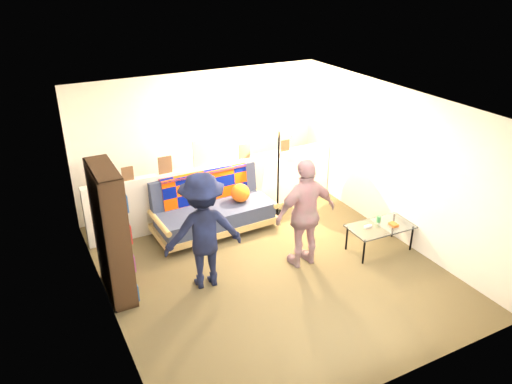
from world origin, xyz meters
TOP-DOWN VIEW (x-y plane):
  - ground at (0.00, 0.00)m, footprint 5.00×5.00m
  - room_shell at (0.00, 0.47)m, footprint 4.60×5.05m
  - half_wall_ledge at (0.00, 1.80)m, footprint 4.45×0.15m
  - ledge_decor at (-0.23, 1.78)m, footprint 2.97×0.02m
  - futon_sofa at (-0.27, 1.42)m, footprint 2.00×1.02m
  - bookshelf at (-2.08, 0.43)m, footprint 0.30×0.91m
  - coffee_table at (1.75, -0.35)m, footprint 1.01×0.59m
  - floor_lamp at (0.97, 1.44)m, footprint 0.32×0.30m
  - person_left at (-0.96, 0.07)m, footprint 1.14×0.75m
  - person_right at (0.52, -0.13)m, footprint 0.97×0.42m

SIDE VIEW (x-z plane):
  - ground at x=0.00m, z-range 0.00..0.00m
  - coffee_table at x=1.75m, z-range 0.13..0.65m
  - futon_sofa at x=-0.27m, z-range -0.03..0.81m
  - half_wall_ledge at x=0.00m, z-range 0.00..1.00m
  - person_right at x=0.52m, z-range 0.00..1.64m
  - person_left at x=-0.96m, z-range 0.00..1.65m
  - bookshelf at x=-2.08m, z-range -0.06..1.75m
  - floor_lamp at x=0.97m, z-range 0.34..1.94m
  - ledge_decor at x=-0.23m, z-range 0.95..1.40m
  - room_shell at x=0.00m, z-range 0.45..2.90m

